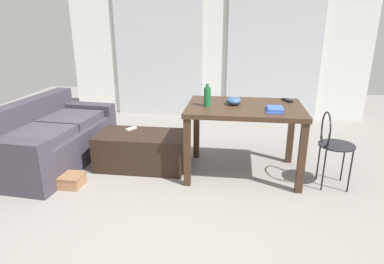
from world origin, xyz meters
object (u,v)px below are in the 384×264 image
Objects in this scene: bottle_near at (207,97)px; tv_remote_on_table at (287,100)px; tv_remote_primary at (131,129)px; shoebox at (66,180)px; wire_chair at (331,140)px; bowl at (234,101)px; craft_table at (244,115)px; book_stack at (275,109)px; coffee_table at (142,150)px; couch at (51,139)px.

bottle_near is 0.96m from tv_remote_on_table.
shoebox is (-0.50, -0.74, -0.36)m from tv_remote_primary.
wire_chair is 2.22× the size of shoebox.
bowl is 0.66m from tv_remote_on_table.
bottle_near reaches higher than shoebox.
craft_table reaches higher than tv_remote_primary.
book_stack is 1.73m from tv_remote_primary.
coffee_table is 4.05× the size of book_stack.
shoebox is at bearing -138.22° from coffee_table.
tv_remote_on_table is 0.45× the size of shoebox.
book_stack is (2.62, -0.16, 0.51)m from couch.
wire_chair is 2.27m from tv_remote_primary.
couch is at bearing 176.48° from book_stack.
coffee_table reaches higher than shoebox.
bowl reaches higher than couch.
bottle_near is at bearing -169.75° from craft_table.
tv_remote_primary is at bearing 166.86° from bottle_near.
wire_chair is 4.91× the size of tv_remote_on_table.
tv_remote_on_table is (2.81, 0.30, 0.51)m from couch.
wire_chair is at bearing -74.52° from tv_remote_on_table.
tv_remote_on_table is (-0.41, 0.47, 0.29)m from wire_chair.
tv_remote_primary is (-1.84, -0.13, -0.38)m from tv_remote_on_table.
book_stack reaches higher than wire_chair.
tv_remote_on_table reaches higher than tv_remote_primary.
tv_remote_primary is at bearing 168.71° from book_stack.
bottle_near reaches higher than coffee_table.
book_stack reaches higher than couch.
bowl is 2.00m from shoebox.
book_stack is 1.56× the size of tv_remote_on_table.
coffee_table is 6.31× the size of tv_remote_on_table.
bottle_near is 1.45× the size of bowl.
bottle_near is 1.08m from tv_remote_primary.
bottle_near is at bearing 174.92° from wire_chair.
bowl is at bearing 25.74° from tv_remote_primary.
book_stack is at bearing -137.44° from tv_remote_on_table.
tv_remote_on_table is at bearing 131.06° from wire_chair.
craft_table is 4.89× the size of book_stack.
craft_table is (1.19, -0.01, 0.48)m from coffee_table.
bowl is (2.20, 0.05, 0.54)m from couch.
coffee_table is 4.29× the size of bottle_near.
tv_remote_on_table is (1.67, 0.27, 0.60)m from coffee_table.
wire_chair is 4.83× the size of bowl.
tv_remote_primary is at bearing 55.64° from shoebox.
wire_chair is at bearing 22.61° from tv_remote_primary.
bowl reaches higher than shoebox.
coffee_table is at bearing 163.65° from tv_remote_on_table.
bowl is (0.28, 0.11, -0.06)m from bottle_near.
tv_remote_primary is at bearing 9.89° from couch.
wire_chair is 1.36m from bottle_near.
book_stack is (1.49, -0.19, 0.61)m from coffee_table.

